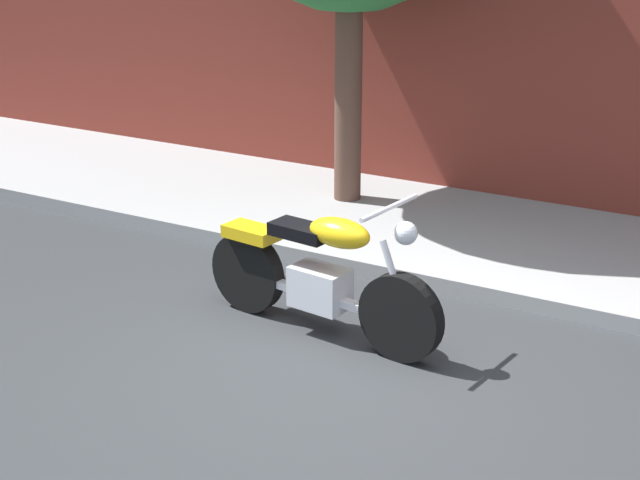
{
  "coord_description": "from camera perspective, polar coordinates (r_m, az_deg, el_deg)",
  "views": [
    {
      "loc": [
        2.95,
        -5.44,
        3.27
      ],
      "look_at": [
        -0.45,
        0.48,
        0.77
      ],
      "focal_mm": 54.38,
      "sensor_mm": 36.0,
      "label": 1
    }
  ],
  "objects": [
    {
      "name": "sidewalk",
      "position": [
        9.42,
        9.82,
        -0.06
      ],
      "size": [
        18.44,
        2.51,
        0.14
      ],
      "primitive_type": "cube",
      "color": "#9D9D9D",
      "rests_on": "ground"
    },
    {
      "name": "motorcycle",
      "position": [
        7.38,
        0.01,
        -2.16
      ],
      "size": [
        2.13,
        0.7,
        1.16
      ],
      "color": "black",
      "rests_on": "ground"
    },
    {
      "name": "ground_plane",
      "position": [
        7.0,
        1.25,
        -7.76
      ],
      "size": [
        60.0,
        60.0,
        0.0
      ],
      "primitive_type": "plane",
      "color": "#303335"
    }
  ]
}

